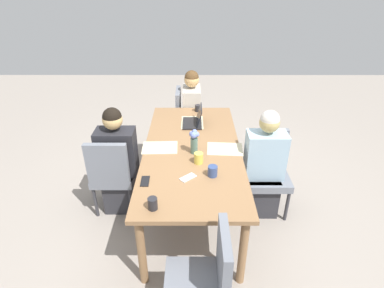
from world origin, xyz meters
The scene contains 20 objects.
ground_plane centered at (0.00, 0.00, 0.00)m, with size 10.00×10.00×0.00m, color gray.
dining_table centered at (0.00, 0.00, 0.68)m, with size 2.13×0.99×0.76m.
chair_head_left_left_near centered at (-1.35, -0.08, 0.50)m, with size 0.44×0.44×0.90m.
person_head_left_left_near centered at (-1.29, -0.01, 0.53)m, with size 0.40×0.36×1.19m.
chair_near_left_mid centered at (0.05, -0.85, 0.50)m, with size 0.44×0.44×0.90m.
person_near_left_mid centered at (-0.02, -0.79, 0.53)m, with size 0.36×0.40×1.19m.
chair_far_left_far centered at (-0.04, 0.81, 0.50)m, with size 0.44×0.44×0.90m.
person_far_left_far centered at (0.04, 0.75, 0.53)m, with size 0.36×0.40×1.19m.
chair_head_right_right_near centered at (1.34, 0.10, 0.50)m, with size 0.44×0.44×0.90m.
flower_vase centered at (0.09, 0.02, 0.91)m, with size 0.10×0.09×0.26m.
placemat_head_left_left_near centered at (-0.61, 0.00, 0.76)m, with size 0.36×0.26×0.00m, color beige.
placemat_near_left_mid centered at (-0.01, -0.33, 0.76)m, with size 0.36×0.26×0.00m, color beige.
placemat_far_left_far centered at (0.02, 0.33, 0.76)m, with size 0.36×0.26×0.00m, color beige.
laptop_head_left_left_near centered at (-0.57, 0.02, 0.80)m, with size 0.32×0.22×0.21m.
coffee_mug_near_left centered at (0.92, -0.30, 0.81)m, with size 0.08×0.08×0.10m, color #232328.
coffee_mug_near_right centered at (-0.95, 0.07, 0.80)m, with size 0.08×0.08×0.08m, color #232328.
coffee_mug_centre_left centered at (0.49, 0.18, 0.81)m, with size 0.09×0.09×0.10m, color #33477A.
coffee_mug_centre_right centered at (0.27, 0.06, 0.81)m, with size 0.09×0.09×0.11m, color #DBC64C.
phone_black centered at (0.57, -0.41, 0.76)m, with size 0.15×0.07×0.01m, color black.
phone_silver centered at (0.52, -0.04, 0.76)m, with size 0.15×0.07×0.01m, color silver.
Camera 1 is at (2.77, 0.00, 2.38)m, focal length 29.24 mm.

